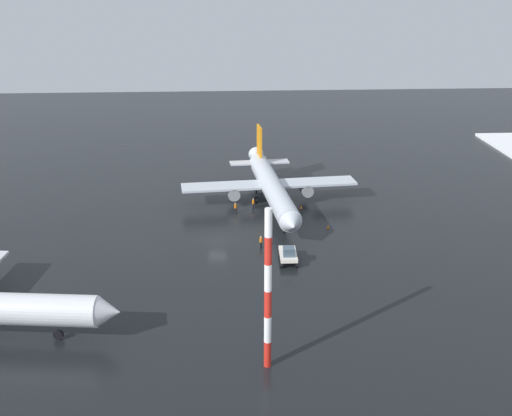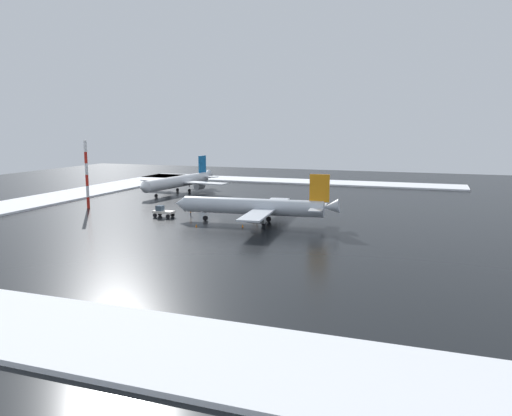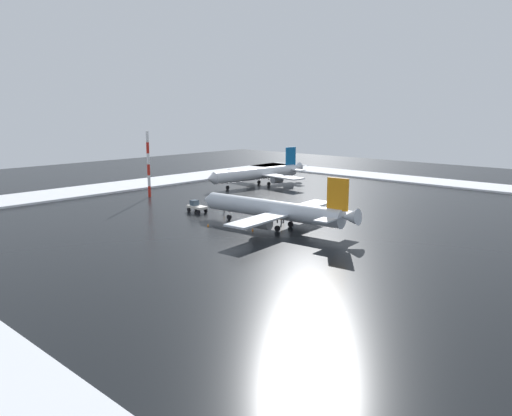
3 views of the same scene
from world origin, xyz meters
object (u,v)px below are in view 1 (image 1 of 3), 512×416
object	(u,v)px
airplane_distant_tail	(272,186)
pushback_tug	(288,254)
ground_crew_near_tug	(235,207)
ground_crew_beside_wing	(253,203)
traffic_cone_near_nose	(328,226)
antenna_mast	(268,291)
traffic_cone_mid_line	(301,207)
ground_crew_mid_apron	(261,241)

from	to	relation	value
airplane_distant_tail	pushback_tug	xyz separation A→B (m)	(0.42, -21.53, -2.13)
airplane_distant_tail	ground_crew_near_tug	size ratio (longest dim) A/B	20.36
pushback_tug	ground_crew_beside_wing	bearing A→B (deg)	-169.05
ground_crew_near_tug	traffic_cone_near_nose	xyz separation A→B (m)	(13.56, -7.11, -0.70)
traffic_cone_near_nose	ground_crew_beside_wing	bearing A→B (deg)	139.98
antenna_mast	pushback_tug	bearing A→B (deg)	78.98
ground_crew_near_tug	traffic_cone_mid_line	bearing A→B (deg)	-92.49
ground_crew_near_tug	antenna_mast	xyz separation A→B (m)	(1.85, -41.82, 7.17)
ground_crew_mid_apron	traffic_cone_mid_line	distance (m)	16.96
airplane_distant_tail	ground_crew_beside_wing	size ratio (longest dim) A/B	20.36
pushback_tug	ground_crew_mid_apron	world-z (taller)	pushback_tug
pushback_tug	antenna_mast	size ratio (longest dim) A/B	0.29
ground_crew_mid_apron	antenna_mast	world-z (taller)	antenna_mast
ground_crew_near_tug	antenna_mast	distance (m)	42.47
ground_crew_near_tug	ground_crew_mid_apron	size ratio (longest dim) A/B	1.00
traffic_cone_near_nose	traffic_cone_mid_line	bearing A→B (deg)	108.84
airplane_distant_tail	ground_crew_near_tug	xyz separation A→B (m)	(-5.90, -2.74, -2.44)
antenna_mast	traffic_cone_near_nose	world-z (taller)	antenna_mast
ground_crew_beside_wing	traffic_cone_near_nose	xyz separation A→B (m)	(10.64, -8.94, -0.70)
ground_crew_beside_wing	antenna_mast	world-z (taller)	antenna_mast
ground_crew_beside_wing	ground_crew_mid_apron	bearing A→B (deg)	-19.32
ground_crew_beside_wing	pushback_tug	bearing A→B (deg)	-10.60
traffic_cone_near_nose	antenna_mast	bearing A→B (deg)	-108.65
ground_crew_near_tug	traffic_cone_mid_line	world-z (taller)	ground_crew_near_tug
antenna_mast	traffic_cone_mid_line	world-z (taller)	antenna_mast
ground_crew_near_tug	traffic_cone_near_nose	bearing A→B (deg)	-128.45
ground_crew_mid_apron	antenna_mast	bearing A→B (deg)	-40.46
traffic_cone_near_nose	ground_crew_mid_apron	bearing A→B (deg)	-147.99
airplane_distant_tail	antenna_mast	world-z (taller)	antenna_mast
ground_crew_beside_wing	traffic_cone_mid_line	bearing A→B (deg)	67.91
airplane_distant_tail	traffic_cone_mid_line	world-z (taller)	airplane_distant_tail
ground_crew_mid_apron	traffic_cone_near_nose	bearing A→B (deg)	84.10
ground_crew_near_tug	ground_crew_beside_wing	distance (m)	3.44
antenna_mast	traffic_cone_mid_line	size ratio (longest dim) A/B	29.62
ground_crew_near_tug	traffic_cone_mid_line	xyz separation A→B (m)	(10.60, 1.54, -0.70)
ground_crew_mid_apron	ground_crew_beside_wing	world-z (taller)	same
pushback_tug	antenna_mast	distance (m)	24.44
ground_crew_near_tug	traffic_cone_near_nose	world-z (taller)	ground_crew_near_tug
pushback_tug	ground_crew_mid_apron	size ratio (longest dim) A/B	2.72
pushback_tug	ground_crew_mid_apron	distance (m)	6.08
ground_crew_near_tug	airplane_distant_tail	bearing A→B (deg)	-75.86
traffic_cone_mid_line	traffic_cone_near_nose	bearing A→B (deg)	-71.16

